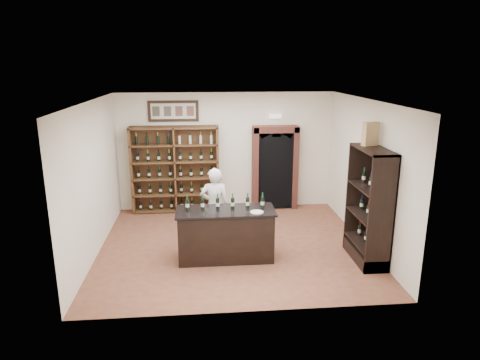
# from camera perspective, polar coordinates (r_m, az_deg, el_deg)

# --- Properties ---
(floor) EXTENTS (5.50, 5.50, 0.00)m
(floor) POSITION_cam_1_polar(r_m,az_deg,el_deg) (9.09, -0.84, -8.68)
(floor) COLOR brown
(floor) RESTS_ON ground
(ceiling) EXTENTS (5.50, 5.50, 0.00)m
(ceiling) POSITION_cam_1_polar(r_m,az_deg,el_deg) (8.33, -0.93, 10.53)
(ceiling) COLOR white
(ceiling) RESTS_ON wall_back
(wall_back) EXTENTS (5.50, 0.04, 3.00)m
(wall_back) POSITION_cam_1_polar(r_m,az_deg,el_deg) (11.02, -1.87, 3.82)
(wall_back) COLOR white
(wall_back) RESTS_ON ground
(wall_left) EXTENTS (0.04, 5.00, 3.00)m
(wall_left) POSITION_cam_1_polar(r_m,az_deg,el_deg) (8.82, -18.99, 0.06)
(wall_left) COLOR white
(wall_left) RESTS_ON ground
(wall_right) EXTENTS (0.04, 5.00, 3.00)m
(wall_right) POSITION_cam_1_polar(r_m,az_deg,el_deg) (9.20, 16.45, 0.88)
(wall_right) COLOR white
(wall_right) RESTS_ON ground
(wine_shelf) EXTENTS (2.20, 0.38, 2.20)m
(wine_shelf) POSITION_cam_1_polar(r_m,az_deg,el_deg) (10.94, -8.61, 1.43)
(wine_shelf) COLOR #50371B
(wine_shelf) RESTS_ON ground
(framed_picture) EXTENTS (1.25, 0.04, 0.52)m
(framed_picture) POSITION_cam_1_polar(r_m,az_deg,el_deg) (10.83, -8.88, 9.07)
(framed_picture) COLOR black
(framed_picture) RESTS_ON wall_back
(arched_doorway) EXTENTS (1.17, 0.35, 2.17)m
(arched_doorway) POSITION_cam_1_polar(r_m,az_deg,el_deg) (11.07, 4.67, 1.91)
(arched_doorway) COLOR black
(arched_doorway) RESTS_ON ground
(emergency_light) EXTENTS (0.30, 0.10, 0.10)m
(emergency_light) POSITION_cam_1_polar(r_m,az_deg,el_deg) (10.94, 4.74, 8.47)
(emergency_light) COLOR white
(emergency_light) RESTS_ON wall_back
(tasting_counter) EXTENTS (1.88, 0.78, 1.00)m
(tasting_counter) POSITION_cam_1_polar(r_m,az_deg,el_deg) (8.33, -1.92, -7.29)
(tasting_counter) COLOR black
(tasting_counter) RESTS_ON ground
(counter_bottle_0) EXTENTS (0.07, 0.07, 0.30)m
(counter_bottle_0) POSITION_cam_1_polar(r_m,az_deg,el_deg) (8.18, -7.04, -3.24)
(counter_bottle_0) COLOR black
(counter_bottle_0) RESTS_ON tasting_counter
(counter_bottle_1) EXTENTS (0.07, 0.07, 0.30)m
(counter_bottle_1) POSITION_cam_1_polar(r_m,az_deg,el_deg) (8.17, -5.02, -3.20)
(counter_bottle_1) COLOR black
(counter_bottle_1) RESTS_ON tasting_counter
(counter_bottle_2) EXTENTS (0.07, 0.07, 0.30)m
(counter_bottle_2) POSITION_cam_1_polar(r_m,az_deg,el_deg) (8.18, -3.00, -3.15)
(counter_bottle_2) COLOR black
(counter_bottle_2) RESTS_ON tasting_counter
(counter_bottle_3) EXTENTS (0.07, 0.07, 0.30)m
(counter_bottle_3) POSITION_cam_1_polar(r_m,az_deg,el_deg) (8.19, -0.98, -3.09)
(counter_bottle_3) COLOR black
(counter_bottle_3) RESTS_ON tasting_counter
(counter_bottle_4) EXTENTS (0.07, 0.07, 0.30)m
(counter_bottle_4) POSITION_cam_1_polar(r_m,az_deg,el_deg) (8.22, 1.02, -3.03)
(counter_bottle_4) COLOR black
(counter_bottle_4) RESTS_ON tasting_counter
(counter_bottle_5) EXTENTS (0.07, 0.07, 0.30)m
(counter_bottle_5) POSITION_cam_1_polar(r_m,az_deg,el_deg) (8.25, 3.01, -2.97)
(counter_bottle_5) COLOR black
(counter_bottle_5) RESTS_ON tasting_counter
(side_cabinet) EXTENTS (0.48, 1.20, 2.20)m
(side_cabinet) POSITION_cam_1_polar(r_m,az_deg,el_deg) (8.54, 16.84, -5.51)
(side_cabinet) COLOR black
(side_cabinet) RESTS_ON ground
(shopkeeper) EXTENTS (0.61, 0.42, 1.63)m
(shopkeeper) POSITION_cam_1_polar(r_m,az_deg,el_deg) (8.94, -3.39, -3.49)
(shopkeeper) COLOR silver
(shopkeeper) RESTS_ON ground
(plate) EXTENTS (0.24, 0.24, 0.02)m
(plate) POSITION_cam_1_polar(r_m,az_deg,el_deg) (8.00, 2.26, -4.31)
(plate) COLOR beige
(plate) RESTS_ON tasting_counter
(wine_crate) EXTENTS (0.34, 0.22, 0.44)m
(wine_crate) POSITION_cam_1_polar(r_m,az_deg,el_deg) (8.37, 17.01, 5.89)
(wine_crate) COLOR tan
(wine_crate) RESTS_ON side_cabinet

